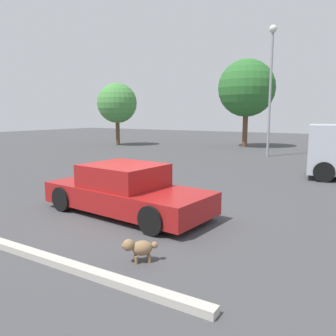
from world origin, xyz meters
The scene contains 7 objects.
ground_plane centered at (0.00, 0.00, 0.00)m, with size 80.00×80.00×0.00m, color #424244.
sedan_foreground centered at (-0.04, -0.05, 0.58)m, with size 4.57×2.23×1.26m.
dog centered at (1.96, -2.24, 0.26)m, with size 0.49×0.47×0.42m.
parking_curb centered at (0.00, -3.06, 0.06)m, with size 7.49×0.20×0.12m, color #B7B2A8.
light_post_near centered at (-0.17, 13.65, 4.96)m, with size 0.44×0.44×7.47m.
tree_back_center centered at (-3.32, 18.75, 4.41)m, with size 4.27×4.27×6.56m.
tree_far_right centered at (-12.64, 14.88, 3.36)m, with size 3.17×3.17×4.96m.
Camera 1 is at (5.25, -6.70, 2.51)m, focal length 36.45 mm.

